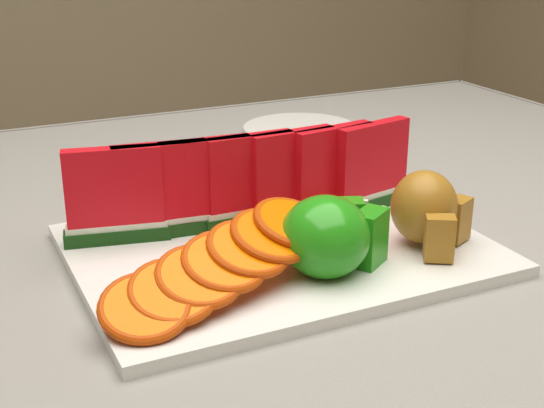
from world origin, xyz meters
name	(u,v)px	position (x,y,z in m)	size (l,w,h in m)	color
table	(201,315)	(0.00, 0.00, 0.65)	(1.40, 0.90, 0.75)	#4D2A1B
tablecloth	(199,265)	(0.00, 0.00, 0.72)	(1.53, 1.03, 0.20)	gray
platter	(279,250)	(0.05, -0.10, 0.76)	(0.40, 0.30, 0.01)	silver
apple_cluster	(331,236)	(0.07, -0.16, 0.80)	(0.11, 0.09, 0.08)	#1D821A
pear_cluster	(427,209)	(0.18, -0.16, 0.81)	(0.09, 0.09, 0.07)	#9F8616
side_plate	(301,130)	(0.28, 0.30, 0.76)	(0.19, 0.19, 0.01)	silver
watermelon_row	(250,182)	(0.05, -0.03, 0.82)	(0.39, 0.07, 0.10)	#0B380D
orange_fan_front	(224,262)	(-0.04, -0.17, 0.80)	(0.25, 0.14, 0.06)	#E26500
orange_fan_back	(193,197)	(0.00, 0.02, 0.79)	(0.23, 0.10, 0.04)	#E26500
tangerine_segments	(276,227)	(0.06, -0.08, 0.78)	(0.20, 0.07, 0.02)	orange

